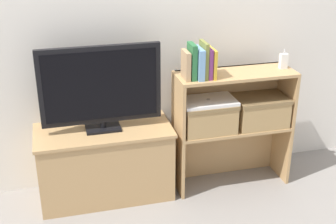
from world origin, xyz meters
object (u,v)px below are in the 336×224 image
at_px(tv, 101,87).
at_px(book_mustard, 212,63).
at_px(tv_stand, 105,162).
at_px(storage_basket_left, 208,115).
at_px(book_olive, 204,60).
at_px(baby_monitor, 283,61).
at_px(book_skyblue, 198,63).
at_px(storage_basket_right, 260,109).
at_px(book_plum, 208,62).
at_px(book_tan, 186,65).
at_px(book_forest, 192,61).
at_px(laptop, 208,101).

xyz_separation_m(tv, book_mustard, (0.69, -0.09, 0.13)).
relative_size(tv_stand, storage_basket_left, 2.51).
xyz_separation_m(book_olive, baby_monitor, (0.56, 0.04, -0.06)).
bearing_deg(book_skyblue, baby_monitor, 3.46).
relative_size(book_olive, book_mustard, 1.24).
bearing_deg(storage_basket_right, storage_basket_left, 180.00).
bearing_deg(book_skyblue, book_olive, 0.00).
relative_size(tv_stand, book_olive, 3.83).
bearing_deg(storage_basket_left, tv, 174.34).
xyz_separation_m(tv, storage_basket_right, (1.05, -0.07, -0.24)).
bearing_deg(book_plum, book_mustard, 0.00).
xyz_separation_m(baby_monitor, storage_basket_right, (-0.15, -0.02, -0.32)).
distance_m(book_tan, book_skyblue, 0.08).
distance_m(tv, book_olive, 0.66).
bearing_deg(baby_monitor, tv_stand, 177.42).
height_order(storage_basket_left, storage_basket_right, same).
bearing_deg(tv, book_tan, -9.68).
xyz_separation_m(tv_stand, storage_basket_left, (0.68, -0.07, 0.30)).
height_order(tv, book_olive, book_olive).
xyz_separation_m(book_mustard, storage_basket_left, (-0.01, 0.02, -0.37)).
bearing_deg(storage_basket_right, tv_stand, 176.25).
bearing_deg(book_mustard, book_olive, 180.00).
height_order(book_plum, baby_monitor, book_plum).
bearing_deg(book_forest, book_mustard, 0.00).
bearing_deg(book_plum, tv_stand, 172.22).
bearing_deg(book_skyblue, laptop, 14.64).
bearing_deg(book_forest, laptop, 9.78).
bearing_deg(storage_basket_right, laptop, 180.00).
bearing_deg(book_olive, tv, 172.04).
bearing_deg(storage_basket_right, book_plum, -176.91).
height_order(tv, book_forest, tv).
bearing_deg(laptop, book_olive, -155.64).
xyz_separation_m(tv, storage_basket_left, (0.68, -0.07, -0.24)).
relative_size(book_skyblue, laptop, 0.55).
relative_size(tv, storage_basket_right, 2.15).
bearing_deg(book_forest, book_tan, 180.00).
bearing_deg(book_tan, baby_monitor, 3.05).
bearing_deg(book_forest, storage_basket_right, 2.45).
relative_size(tv_stand, tv, 1.16).
distance_m(book_mustard, laptop, 0.27).
distance_m(tv, storage_basket_left, 0.72).
xyz_separation_m(baby_monitor, storage_basket_left, (-0.52, -0.02, -0.32)).
bearing_deg(book_olive, baby_monitor, 3.67).
bearing_deg(book_mustard, book_plum, -180.00).
xyz_separation_m(book_mustard, storage_basket_right, (0.36, 0.02, -0.37)).
distance_m(tv_stand, book_mustard, 0.96).
bearing_deg(book_olive, storage_basket_left, 24.36).
height_order(book_skyblue, storage_basket_right, book_skyblue).
distance_m(book_olive, book_mustard, 0.06).
bearing_deg(storage_basket_left, storage_basket_right, 0.00).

